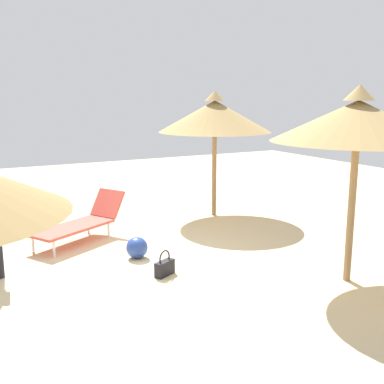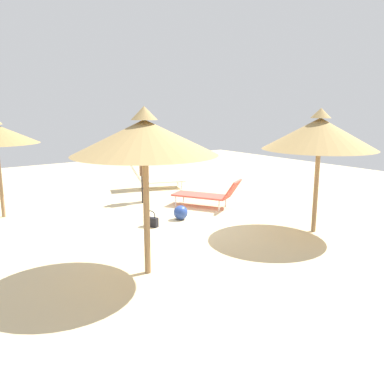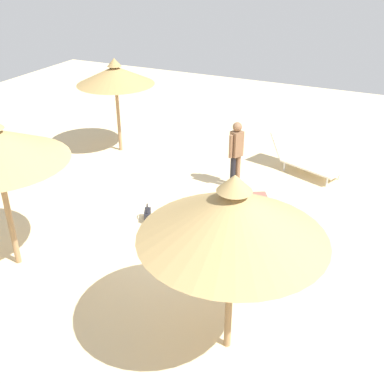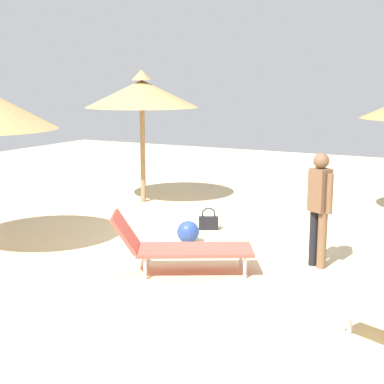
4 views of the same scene
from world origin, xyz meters
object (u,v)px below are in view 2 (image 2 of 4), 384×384
object	(u,v)px
lounge_chair_near_left	(209,194)
handbag	(151,221)
beach_ball	(181,213)
lounge_chair_near_right	(154,178)
parasol_umbrella_front	(320,134)
person_standing_far_right	(143,172)
parasol_umbrella_center	(145,138)

from	to	relation	value
lounge_chair_near_left	handbag	xyz separation A→B (m)	(-2.30, -0.64, -0.25)
lounge_chair_near_left	beach_ball	xyz separation A→B (m)	(-1.37, -0.56, -0.20)
lounge_chair_near_left	lounge_chair_near_right	world-z (taller)	lounge_chair_near_right
parasol_umbrella_front	lounge_chair_near_left	bearing A→B (deg)	99.44
person_standing_far_right	beach_ball	world-z (taller)	person_standing_far_right
parasol_umbrella_front	lounge_chair_near_right	distance (m)	6.69
parasol_umbrella_front	beach_ball	distance (m)	3.86
lounge_chair_near_left	lounge_chair_near_right	distance (m)	3.20
parasol_umbrella_front	parasol_umbrella_center	bearing A→B (deg)	176.63
handbag	parasol_umbrella_front	bearing A→B (deg)	-42.20
parasol_umbrella_center	parasol_umbrella_front	bearing A→B (deg)	-3.37
parasol_umbrella_center	beach_ball	size ratio (longest dim) A/B	7.77
parasol_umbrella_center	lounge_chair_near_left	distance (m)	5.16
parasol_umbrella_center	lounge_chair_near_left	bearing A→B (deg)	38.27
parasol_umbrella_center	beach_ball	world-z (taller)	parasol_umbrella_center
lounge_chair_near_left	handbag	size ratio (longest dim) A/B	4.97
parasol_umbrella_front	lounge_chair_near_left	xyz separation A→B (m)	(-0.53, 3.21, -1.86)
handbag	lounge_chair_near_right	bearing A→B (deg)	57.85
lounge_chair_near_left	person_standing_far_right	distance (m)	2.10
lounge_chair_near_right	beach_ball	bearing A→B (deg)	-111.55
parasol_umbrella_front	lounge_chair_near_left	distance (m)	3.75
lounge_chair_near_left	person_standing_far_right	world-z (taller)	person_standing_far_right
handbag	lounge_chair_near_left	bearing A→B (deg)	15.64
parasol_umbrella_front	person_standing_far_right	distance (m)	5.32
handbag	beach_ball	xyz separation A→B (m)	(0.93, 0.08, 0.05)
person_standing_far_right	handbag	world-z (taller)	person_standing_far_right
lounge_chair_near_right	person_standing_far_right	world-z (taller)	person_standing_far_right
person_standing_far_right	beach_ball	bearing A→B (deg)	-95.16
lounge_chair_near_right	beach_ball	xyz separation A→B (m)	(-1.48, -3.76, -0.19)
lounge_chair_near_right	handbag	distance (m)	4.54
lounge_chair_near_right	beach_ball	distance (m)	4.04
lounge_chair_near_right	handbag	world-z (taller)	lounge_chair_near_right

